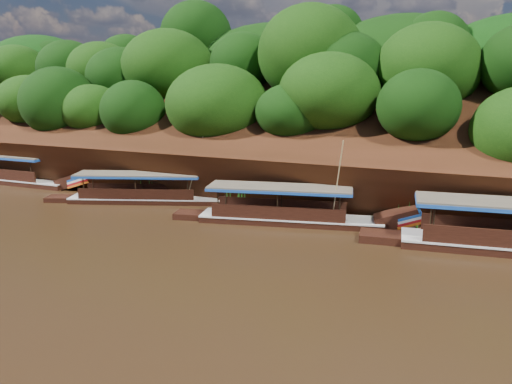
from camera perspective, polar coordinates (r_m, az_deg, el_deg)
ground at (r=25.28m, az=-0.18°, el=-7.95°), size 160.00×160.00×0.00m
riverbank at (r=45.93m, az=11.23°, el=3.73°), size 120.00×30.06×19.40m
boat_1 at (r=31.60m, az=5.23°, el=-2.69°), size 13.75×4.84×5.95m
boat_2 at (r=37.60m, az=-11.09°, el=-0.43°), size 13.61×6.46×5.28m
boat_3 at (r=48.13m, az=-25.37°, el=1.55°), size 14.20×2.83×3.00m
reeds at (r=34.71m, az=0.65°, el=-0.64°), size 50.68×2.43×1.94m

